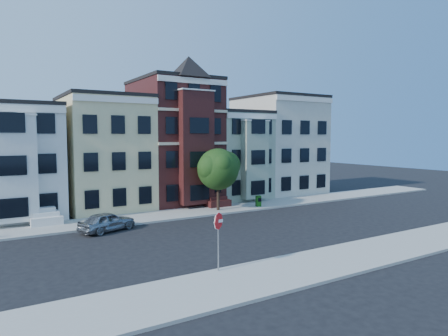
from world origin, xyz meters
TOP-DOWN VIEW (x-y plane):
  - ground at (0.00, 0.00)m, footprint 120.00×120.00m
  - far_sidewalk at (0.00, 8.00)m, footprint 60.00×4.00m
  - near_sidewalk at (0.00, -8.00)m, footprint 60.00×4.00m
  - house_white at (-15.00, 14.50)m, footprint 8.00×9.00m
  - house_yellow at (-7.00, 14.50)m, footprint 7.00×9.00m
  - house_brown at (0.00, 14.50)m, footprint 7.00×9.00m
  - house_green at (6.50, 14.50)m, footprint 6.00×9.00m
  - house_cream at (13.50, 14.50)m, footprint 8.00×9.00m
  - street_tree at (1.04, 7.45)m, footprint 6.07×6.07m
  - parked_car at (-9.34, 5.20)m, footprint 4.36×2.98m
  - newspaper_box at (5.14, 7.04)m, footprint 0.54×0.51m
  - stop_sign at (-7.10, -6.30)m, footprint 0.90×0.28m

SIDE VIEW (x-z plane):
  - ground at x=0.00m, z-range 0.00..0.00m
  - far_sidewalk at x=0.00m, z-range 0.00..0.15m
  - near_sidewalk at x=0.00m, z-range 0.00..0.15m
  - newspaper_box at x=5.14m, z-range 0.15..1.14m
  - parked_car at x=-9.34m, z-range 0.00..1.38m
  - stop_sign at x=-7.10m, z-range 0.15..3.40m
  - street_tree at x=1.04m, z-range 0.15..6.88m
  - house_white at x=-15.00m, z-range 0.00..9.00m
  - house_green at x=6.50m, z-range 0.00..9.00m
  - house_yellow at x=-7.00m, z-range 0.00..10.00m
  - house_cream at x=13.50m, z-range 0.00..11.00m
  - house_brown at x=0.00m, z-range 0.00..12.00m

